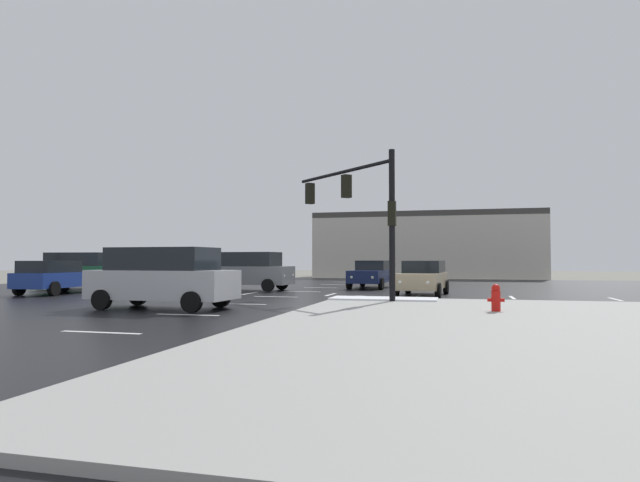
% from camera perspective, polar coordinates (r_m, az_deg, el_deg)
% --- Properties ---
extents(ground_plane, '(120.00, 120.00, 0.00)m').
position_cam_1_polar(ground_plane, '(25.76, -3.23, -5.65)').
color(ground_plane, slate).
extents(road_asphalt, '(44.00, 44.00, 0.02)m').
position_cam_1_polar(road_asphalt, '(25.75, -3.23, -5.63)').
color(road_asphalt, black).
rests_on(road_asphalt, ground_plane).
extents(snow_strip_curbside, '(4.00, 1.60, 0.06)m').
position_cam_1_polar(snow_strip_curbside, '(20.75, 6.73, -6.05)').
color(snow_strip_curbside, white).
rests_on(snow_strip_curbside, sidewalk_corner).
extents(lane_markings, '(36.15, 36.15, 0.01)m').
position_cam_1_polar(lane_markings, '(24.09, -1.47, -5.85)').
color(lane_markings, silver).
rests_on(lane_markings, road_asphalt).
extents(traffic_signal_mast, '(4.86, 4.65, 5.56)m').
position_cam_1_polar(traffic_signal_mast, '(21.51, 4.36, 4.14)').
color(traffic_signal_mast, black).
rests_on(traffic_signal_mast, sidewalk_corner).
extents(fire_hydrant, '(0.48, 0.26, 0.79)m').
position_cam_1_polar(fire_hydrant, '(16.69, 18.07, -5.70)').
color(fire_hydrant, red).
rests_on(fire_hydrant, sidewalk_corner).
extents(strip_building_background, '(20.23, 8.00, 5.94)m').
position_cam_1_polar(strip_building_background, '(51.52, 11.27, -0.48)').
color(strip_building_background, beige).
rests_on(strip_building_background, ground_plane).
extents(suv_green, '(4.94, 2.44, 2.03)m').
position_cam_1_polar(suv_green, '(33.55, -24.01, -2.77)').
color(suv_green, '#195933').
rests_on(suv_green, road_asphalt).
extents(sedan_white, '(4.67, 2.42, 1.58)m').
position_cam_1_polar(sedan_white, '(33.79, -16.94, -3.25)').
color(sedan_white, white).
rests_on(sedan_white, road_asphalt).
extents(sedan_blue, '(2.19, 4.61, 1.58)m').
position_cam_1_polar(sedan_blue, '(28.62, -26.02, -3.38)').
color(sedan_blue, navy).
rests_on(sedan_blue, road_asphalt).
extents(suv_silver, '(4.90, 2.31, 2.03)m').
position_cam_1_polar(suv_silver, '(18.75, -16.25, -3.61)').
color(suv_silver, '#B7BABF').
rests_on(suv_silver, road_asphalt).
extents(sedan_navy, '(2.29, 4.64, 1.58)m').
position_cam_1_polar(sedan_navy, '(31.42, 5.52, -3.43)').
color(sedan_navy, '#141E47').
rests_on(sedan_navy, road_asphalt).
extents(sedan_tan, '(2.34, 4.65, 1.58)m').
position_cam_1_polar(sedan_tan, '(25.11, 10.77, -3.76)').
color(sedan_tan, tan).
rests_on(sedan_tan, road_asphalt).
extents(suv_grey, '(4.92, 2.38, 2.03)m').
position_cam_1_polar(suv_grey, '(29.15, -7.73, -3.07)').
color(suv_grey, slate).
rests_on(suv_grey, road_asphalt).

